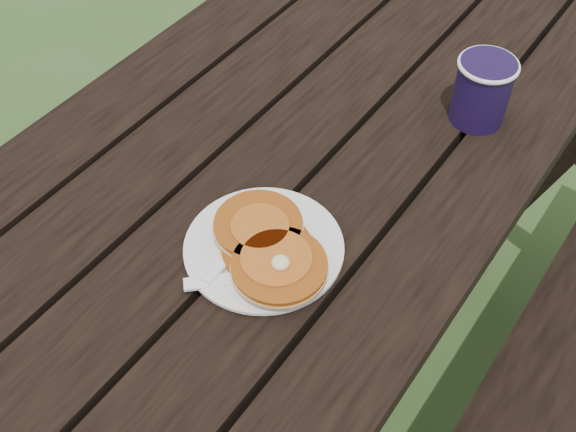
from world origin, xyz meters
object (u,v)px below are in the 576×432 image
Objects in this scene: coffee_cup at (483,88)px; plate at (264,248)px; pancake_stack at (269,248)px; picnic_table at (268,301)px.

plate is at bearing -105.49° from coffee_cup.
coffee_cup is at bearing 76.53° from pancake_stack.
plate reaches higher than picnic_table.
picnic_table is 0.45m from pancake_stack.
picnic_table is at bearing -127.47° from coffee_cup.
coffee_cup is at bearing 74.51° from plate.
coffee_cup is (0.23, 0.30, 0.45)m from picnic_table.
coffee_cup reaches higher than plate.
pancake_stack reaches higher than plate.
pancake_stack is at bearing -103.47° from coffee_cup.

